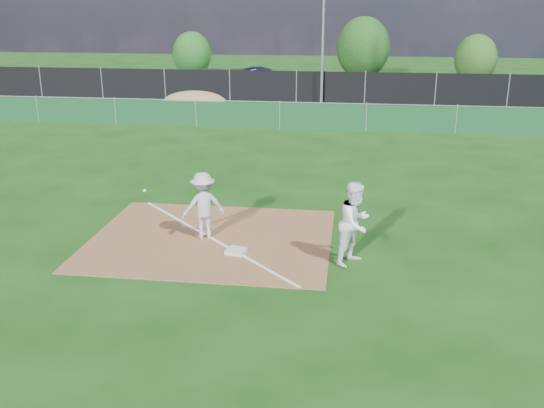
{
  "coord_description": "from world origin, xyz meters",
  "views": [
    {
      "loc": [
        3.42,
        -12.84,
        5.7
      ],
      "look_at": [
        1.54,
        1.0,
        1.0
      ],
      "focal_mm": 40.0,
      "sensor_mm": 36.0,
      "label": 1
    }
  ],
  "objects": [
    {
      "name": "car_left",
      "position": [
        -5.96,
        28.13,
        0.71
      ],
      "size": [
        4.41,
        3.22,
        1.4
      ],
      "primitive_type": "imported",
      "rotation": [
        0.0,
        0.0,
        1.14
      ],
      "color": "#A5A7AD",
      "rests_on": "parking_lot"
    },
    {
      "name": "runner",
      "position": [
        3.56,
        0.02,
        0.96
      ],
      "size": [
        1.12,
        1.18,
        1.93
      ],
      "primitive_type": "imported",
      "rotation": [
        0.0,
        0.0,
        1.0
      ],
      "color": "white",
      "rests_on": "ground"
    },
    {
      "name": "black_fence",
      "position": [
        0.0,
        23.0,
        0.9
      ],
      "size": [
        46.0,
        0.04,
        1.8
      ],
      "primitive_type": "cube",
      "color": "black",
      "rests_on": "ground"
    },
    {
      "name": "tree_mid",
      "position": [
        3.89,
        33.74,
        2.39
      ],
      "size": [
        3.92,
        3.92,
        4.65
      ],
      "color": "#382316",
      "rests_on": "ground"
    },
    {
      "name": "car_right",
      "position": [
        3.94,
        26.6,
        0.67
      ],
      "size": [
        4.55,
        1.86,
        1.32
      ],
      "primitive_type": "imported",
      "rotation": [
        0.0,
        0.0,
        1.57
      ],
      "color": "black",
      "rests_on": "parking_lot"
    },
    {
      "name": "tree_left",
      "position": [
        -9.12,
        33.67,
        1.81
      ],
      "size": [
        2.96,
        2.96,
        3.51
      ],
      "color": "#382316",
      "rests_on": "ground"
    },
    {
      "name": "car_mid",
      "position": [
        -2.65,
        28.14,
        0.72
      ],
      "size": [
        4.58,
        2.63,
        1.43
      ],
      "primitive_type": "imported",
      "rotation": [
        0.0,
        0.0,
        1.85
      ],
      "color": "black",
      "rests_on": "parking_lot"
    },
    {
      "name": "first_base",
      "position": [
        0.79,
        0.18,
        0.06
      ],
      "size": [
        0.51,
        0.51,
        0.09
      ],
      "primitive_type": "cube",
      "rotation": [
        0.0,
        0.0,
        -0.23
      ],
      "color": "silver",
      "rests_on": "infield_dirt"
    },
    {
      "name": "foul_line",
      "position": [
        0.0,
        1.0,
        0.03
      ],
      "size": [
        5.01,
        5.01,
        0.01
      ],
      "primitive_type": "cube",
      "rotation": [
        0.0,
        0.0,
        0.79
      ],
      "color": "white",
      "rests_on": "infield_dirt"
    },
    {
      "name": "infield_dirt",
      "position": [
        0.0,
        1.0,
        0.01
      ],
      "size": [
        6.0,
        5.0,
        0.02
      ],
      "primitive_type": "cube",
      "color": "brown",
      "rests_on": "ground"
    },
    {
      "name": "light_pole",
      "position": [
        1.5,
        22.7,
        4.0
      ],
      "size": [
        0.16,
        0.16,
        8.0
      ],
      "primitive_type": "cylinder",
      "color": "slate",
      "rests_on": "ground"
    },
    {
      "name": "parking_lot",
      "position": [
        0.0,
        28.0,
        0.01
      ],
      "size": [
        46.0,
        9.0,
        0.01
      ],
      "primitive_type": "cube",
      "color": "black",
      "rests_on": "ground"
    },
    {
      "name": "ground",
      "position": [
        0.0,
        10.0,
        0.0
      ],
      "size": [
        90.0,
        90.0,
        0.0
      ],
      "primitive_type": "plane",
      "color": "#123F0D",
      "rests_on": "ground"
    },
    {
      "name": "dirt_mound",
      "position": [
        -5.0,
        18.5,
        0.58
      ],
      "size": [
        3.38,
        2.6,
        1.17
      ],
      "primitive_type": "ellipsoid",
      "color": "#9A774A",
      "rests_on": "ground"
    },
    {
      "name": "green_fence",
      "position": [
        0.0,
        15.0,
        0.6
      ],
      "size": [
        44.0,
        0.05,
        1.2
      ],
      "primitive_type": "cube",
      "color": "#103C1E",
      "rests_on": "ground"
    },
    {
      "name": "tree_right",
      "position": [
        11.82,
        32.62,
        1.81
      ],
      "size": [
        2.96,
        2.96,
        3.51
      ],
      "color": "#382316",
      "rests_on": "ground"
    },
    {
      "name": "play_at_first",
      "position": [
        -0.19,
        1.05,
        0.87
      ],
      "size": [
        2.04,
        1.08,
        1.69
      ],
      "color": "silver",
      "rests_on": "infield_dirt"
    }
  ]
}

